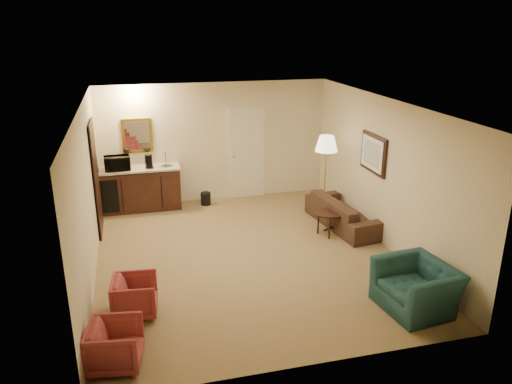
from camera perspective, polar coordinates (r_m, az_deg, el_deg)
ground at (r=8.68m, az=-1.03°, el=-7.23°), size 6.00×6.00×0.00m
room_walls at (r=8.77m, az=-2.89°, el=5.01°), size 5.02×6.01×2.61m
wetbar_cabinet at (r=10.84m, az=-12.94°, el=0.39°), size 1.64×0.58×0.92m
sofa at (r=9.87m, az=10.11°, el=-1.80°), size 0.80×1.98×0.75m
teal_armchair at (r=7.35m, az=17.92°, el=-9.52°), size 0.79×1.10×0.89m
rose_chair_near at (r=7.15m, az=-13.67°, el=-11.29°), size 0.61×0.64×0.60m
rose_chair_far at (r=6.25m, az=-15.80°, el=-16.30°), size 0.64×0.68×0.61m
coffee_table at (r=9.56m, az=8.80°, el=-3.46°), size 0.89×0.75×0.43m
floor_lamp at (r=10.17m, az=7.88°, el=1.76°), size 0.59×0.59×1.70m
waste_bin at (r=10.98m, az=-5.77°, el=-0.76°), size 0.23×0.23×0.27m
microwave at (r=10.62m, az=-15.61°, el=3.36°), size 0.53×0.32×0.35m
coffee_maker at (r=10.60m, az=-12.16°, el=3.44°), size 0.16×0.16×0.29m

